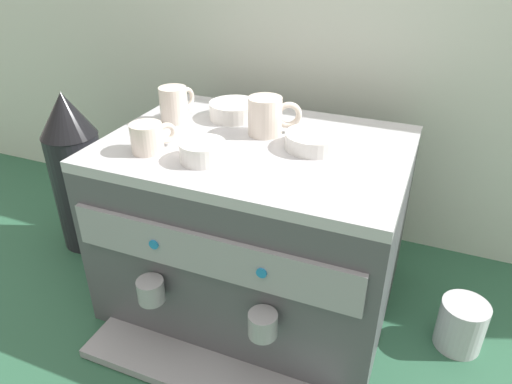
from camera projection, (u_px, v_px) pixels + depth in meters
name	position (u px, v px, depth m)	size (l,w,h in m)	color
ground_plane	(256.00, 291.00, 1.22)	(4.00, 4.00, 0.00)	#28563D
tiled_backsplash_wall	(310.00, 77.00, 1.31)	(2.80, 0.03, 0.92)	silver
espresso_machine	(255.00, 226.00, 1.12)	(0.65, 0.58, 0.42)	#4C4C51
ceramic_cup_0	(267.00, 116.00, 1.04)	(0.11, 0.08, 0.08)	beige
ceramic_cup_1	(175.00, 104.00, 1.11)	(0.07, 0.11, 0.08)	beige
ceramic_cup_2	(149.00, 137.00, 0.96)	(0.07, 0.09, 0.06)	beige
ceramic_bowl_0	(314.00, 141.00, 0.98)	(0.12, 0.12, 0.03)	white
ceramic_bowl_1	(234.00, 111.00, 1.13)	(0.12, 0.12, 0.04)	white
ceramic_bowl_2	(203.00, 152.00, 0.93)	(0.09, 0.09, 0.04)	white
coffee_grinder	(77.00, 171.00, 1.31)	(0.15, 0.15, 0.46)	black
milk_pitcher	(461.00, 325.00, 1.04)	(0.10, 0.10, 0.12)	#B7B7BC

